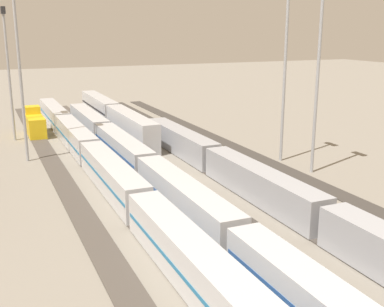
% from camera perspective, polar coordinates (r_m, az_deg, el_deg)
% --- Properties ---
extents(ground_plane, '(400.00, 400.00, 0.00)m').
position_cam_1_polar(ground_plane, '(65.09, -1.24, -2.94)').
color(ground_plane, gray).
extents(track_bed_0, '(140.00, 2.80, 0.12)m').
position_cam_1_polar(track_bed_0, '(71.90, 9.87, -1.41)').
color(track_bed_0, '#3D3833').
rests_on(track_bed_0, ground_plane).
extents(track_bed_1, '(140.00, 2.80, 0.12)m').
position_cam_1_polar(track_bed_1, '(69.34, 6.42, -1.88)').
color(track_bed_1, '#3D3833').
rests_on(track_bed_1, ground_plane).
extents(track_bed_2, '(140.00, 2.80, 0.12)m').
position_cam_1_polar(track_bed_2, '(67.06, 2.71, -2.37)').
color(track_bed_2, '#4C443D').
rests_on(track_bed_2, ground_plane).
extents(track_bed_3, '(140.00, 2.80, 0.12)m').
position_cam_1_polar(track_bed_3, '(65.08, -1.24, -2.89)').
color(track_bed_3, '#3D3833').
rests_on(track_bed_3, ground_plane).
extents(track_bed_4, '(140.00, 2.80, 0.12)m').
position_cam_1_polar(track_bed_4, '(63.43, -5.42, -3.43)').
color(track_bed_4, '#4C443D').
rests_on(track_bed_4, ground_plane).
extents(track_bed_5, '(140.00, 2.80, 0.12)m').
position_cam_1_polar(track_bed_5, '(62.14, -9.81, -3.97)').
color(track_bed_5, '#4C443D').
rests_on(track_bed_5, ground_plane).
extents(track_bed_6, '(140.00, 2.80, 0.12)m').
position_cam_1_polar(track_bed_6, '(61.24, -14.36, -4.50)').
color(track_bed_6, '#4C443D').
rests_on(track_bed_6, ground_plane).
extents(train_on_track_5, '(114.80, 3.06, 4.40)m').
position_cam_1_polar(train_on_track_5, '(62.13, -10.03, -2.05)').
color(train_on_track_5, '#285193').
rests_on(train_on_track_5, ground_plane).
extents(train_on_track_3, '(47.20, 3.06, 5.00)m').
position_cam_1_polar(train_on_track_3, '(97.46, -9.31, 4.35)').
color(train_on_track_3, silver).
rests_on(train_on_track_3, ground_plane).
extents(train_on_track_6, '(10.00, 3.00, 5.00)m').
position_cam_1_polar(train_on_track_6, '(96.00, -18.16, 3.39)').
color(train_on_track_6, gold).
rests_on(train_on_track_6, ground_plane).
extents(train_on_track_4, '(95.60, 3.06, 3.80)m').
position_cam_1_polar(train_on_track_4, '(62.31, -5.29, -1.88)').
color(train_on_track_4, silver).
rests_on(train_on_track_4, ground_plane).
extents(train_on_track_2, '(71.40, 3.00, 3.80)m').
position_cam_1_polar(train_on_track_2, '(56.65, 8.05, -3.65)').
color(train_on_track_2, '#A8AAB2').
rests_on(train_on_track_2, ground_plane).
extents(light_mast_0, '(2.80, 0.70, 28.22)m').
position_cam_1_polar(light_mast_0, '(72.38, 11.13, 12.96)').
color(light_mast_0, '#9EA0A5').
rests_on(light_mast_0, ground_plane).
extents(light_mast_1, '(2.80, 0.70, 23.28)m').
position_cam_1_polar(light_mast_1, '(91.07, -21.10, 10.85)').
color(light_mast_1, '#9EA0A5').
rests_on(light_mast_1, ground_plane).
extents(light_mast_2, '(2.80, 0.70, 26.69)m').
position_cam_1_polar(light_mast_2, '(67.11, 14.90, 11.93)').
color(light_mast_2, '#9EA0A5').
rests_on(light_mast_2, ground_plane).
extents(light_mast_3, '(2.80, 0.70, 28.29)m').
position_cam_1_polar(light_mast_3, '(75.20, -20.05, 12.45)').
color(light_mast_3, '#9EA0A5').
rests_on(light_mast_3, ground_plane).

